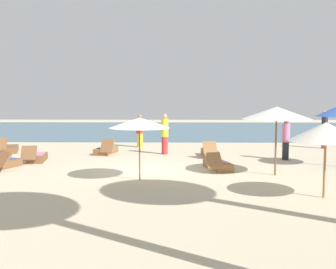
{
  "coord_description": "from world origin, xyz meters",
  "views": [
    {
      "loc": [
        1.2,
        -14.33,
        2.71
      ],
      "look_at": [
        0.88,
        2.31,
        1.1
      ],
      "focal_mm": 44.56,
      "sensor_mm": 36.0,
      "label": 1
    }
  ],
  "objects_px": {
    "umbrella_3": "(326,132)",
    "person_2": "(165,134)",
    "lounger_4": "(106,150)",
    "lounger_0": "(210,152)",
    "umbrella_1": "(277,113)",
    "person_4": "(140,131)",
    "lounger_2": "(10,149)",
    "lounger_1": "(2,164)",
    "umbrella_2": "(139,123)",
    "person_1": "(286,139)",
    "person_3": "(324,129)",
    "lounger_5": "(37,157)",
    "lounger_3": "(218,165)"
  },
  "relations": [
    {
      "from": "lounger_4",
      "to": "person_3",
      "type": "bearing_deg",
      "value": 11.45
    },
    {
      "from": "lounger_4",
      "to": "person_1",
      "type": "bearing_deg",
      "value": -11.59
    },
    {
      "from": "person_2",
      "to": "lounger_2",
      "type": "bearing_deg",
      "value": 176.15
    },
    {
      "from": "lounger_2",
      "to": "person_2",
      "type": "relative_size",
      "value": 0.96
    },
    {
      "from": "lounger_4",
      "to": "lounger_0",
      "type": "bearing_deg",
      "value": -8.04
    },
    {
      "from": "umbrella_2",
      "to": "lounger_5",
      "type": "relative_size",
      "value": 1.13
    },
    {
      "from": "umbrella_1",
      "to": "umbrella_3",
      "type": "relative_size",
      "value": 1.16
    },
    {
      "from": "lounger_2",
      "to": "person_4",
      "type": "relative_size",
      "value": 1.04
    },
    {
      "from": "lounger_5",
      "to": "person_2",
      "type": "xyz_separation_m",
      "value": [
        5.13,
        2.15,
        0.75
      ]
    },
    {
      "from": "umbrella_2",
      "to": "lounger_0",
      "type": "distance_m",
      "value": 5.99
    },
    {
      "from": "lounger_3",
      "to": "person_1",
      "type": "height_order",
      "value": "person_1"
    },
    {
      "from": "lounger_0",
      "to": "lounger_4",
      "type": "xyz_separation_m",
      "value": [
        -4.66,
        0.66,
        0.0
      ]
    },
    {
      "from": "lounger_3",
      "to": "lounger_5",
      "type": "bearing_deg",
      "value": 166.45
    },
    {
      "from": "umbrella_1",
      "to": "person_4",
      "type": "xyz_separation_m",
      "value": [
        -5.18,
        7.31,
        -1.25
      ]
    },
    {
      "from": "lounger_4",
      "to": "lounger_5",
      "type": "relative_size",
      "value": 0.99
    },
    {
      "from": "umbrella_1",
      "to": "umbrella_3",
      "type": "distance_m",
      "value": 3.12
    },
    {
      "from": "person_1",
      "to": "person_4",
      "type": "xyz_separation_m",
      "value": [
        -6.39,
        4.02,
        -0.03
      ]
    },
    {
      "from": "umbrella_3",
      "to": "lounger_4",
      "type": "bearing_deg",
      "value": 131.73
    },
    {
      "from": "umbrella_2",
      "to": "lounger_1",
      "type": "bearing_deg",
      "value": 159.36
    },
    {
      "from": "person_2",
      "to": "umbrella_1",
      "type": "bearing_deg",
      "value": -51.71
    },
    {
      "from": "umbrella_3",
      "to": "lounger_0",
      "type": "bearing_deg",
      "value": 108.33
    },
    {
      "from": "umbrella_3",
      "to": "person_2",
      "type": "bearing_deg",
      "value": 119.04
    },
    {
      "from": "lounger_3",
      "to": "person_3",
      "type": "distance_m",
      "value": 8.51
    },
    {
      "from": "umbrella_1",
      "to": "person_1",
      "type": "bearing_deg",
      "value": 69.99
    },
    {
      "from": "lounger_0",
      "to": "person_3",
      "type": "distance_m",
      "value": 6.64
    },
    {
      "from": "umbrella_2",
      "to": "lounger_1",
      "type": "distance_m",
      "value": 5.84
    },
    {
      "from": "umbrella_1",
      "to": "person_1",
      "type": "height_order",
      "value": "umbrella_1"
    },
    {
      "from": "lounger_3",
      "to": "lounger_5",
      "type": "distance_m",
      "value": 7.35
    },
    {
      "from": "lounger_1",
      "to": "lounger_3",
      "type": "bearing_deg",
      "value": -0.56
    },
    {
      "from": "lounger_4",
      "to": "person_2",
      "type": "bearing_deg",
      "value": -0.23
    },
    {
      "from": "umbrella_3",
      "to": "person_2",
      "type": "height_order",
      "value": "umbrella_3"
    },
    {
      "from": "umbrella_1",
      "to": "lounger_2",
      "type": "relative_size",
      "value": 1.31
    },
    {
      "from": "lounger_4",
      "to": "person_3",
      "type": "distance_m",
      "value": 10.87
    },
    {
      "from": "person_1",
      "to": "lounger_4",
      "type": "bearing_deg",
      "value": 168.41
    },
    {
      "from": "lounger_2",
      "to": "lounger_5",
      "type": "distance_m",
      "value": 3.41
    },
    {
      "from": "lounger_4",
      "to": "person_3",
      "type": "xyz_separation_m",
      "value": [
        10.62,
        2.15,
        0.8
      ]
    },
    {
      "from": "umbrella_3",
      "to": "person_4",
      "type": "xyz_separation_m",
      "value": [
        -5.74,
        10.36,
        -0.9
      ]
    },
    {
      "from": "lounger_3",
      "to": "person_1",
      "type": "distance_m",
      "value": 3.87
    },
    {
      "from": "person_1",
      "to": "person_3",
      "type": "distance_m",
      "value": 4.73
    },
    {
      "from": "umbrella_1",
      "to": "person_2",
      "type": "height_order",
      "value": "umbrella_1"
    },
    {
      "from": "lounger_1",
      "to": "umbrella_2",
      "type": "bearing_deg",
      "value": -20.64
    },
    {
      "from": "lounger_5",
      "to": "lounger_4",
      "type": "bearing_deg",
      "value": 41.36
    },
    {
      "from": "person_4",
      "to": "lounger_2",
      "type": "bearing_deg",
      "value": -161.83
    },
    {
      "from": "umbrella_3",
      "to": "lounger_3",
      "type": "xyz_separation_m",
      "value": [
        -2.39,
        4.05,
        -1.56
      ]
    },
    {
      "from": "person_1",
      "to": "person_4",
      "type": "relative_size",
      "value": 1.02
    },
    {
      "from": "umbrella_1",
      "to": "person_4",
      "type": "bearing_deg",
      "value": 125.33
    },
    {
      "from": "umbrella_1",
      "to": "person_3",
      "type": "bearing_deg",
      "value": 59.75
    },
    {
      "from": "lounger_2",
      "to": "lounger_3",
      "type": "relative_size",
      "value": 0.98
    },
    {
      "from": "person_2",
      "to": "person_3",
      "type": "xyz_separation_m",
      "value": [
        7.95,
        2.16,
        0.05
      ]
    },
    {
      "from": "person_1",
      "to": "person_3",
      "type": "relative_size",
      "value": 0.9
    }
  ]
}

